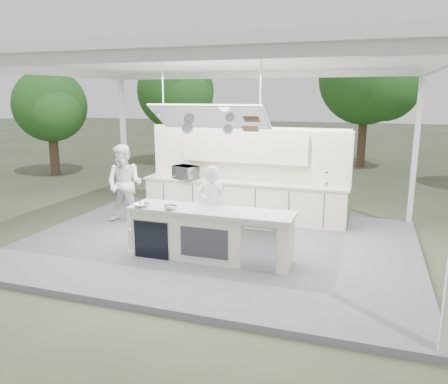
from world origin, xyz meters
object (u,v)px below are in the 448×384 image
(demo_island, at_px, (210,234))
(back_counter, at_px, (243,200))
(head_chef, at_px, (212,209))
(sous_chef, at_px, (125,184))

(demo_island, xyz_separation_m, back_counter, (-0.18, 2.81, 0.00))
(demo_island, distance_m, head_chef, 0.54)
(back_counter, xyz_separation_m, head_chef, (0.09, -2.43, 0.38))
(demo_island, height_order, head_chef, head_chef)
(back_counter, distance_m, sous_chef, 2.88)
(demo_island, relative_size, head_chef, 1.81)
(back_counter, bearing_deg, sous_chef, -154.72)
(back_counter, distance_m, head_chef, 2.46)
(demo_island, bearing_deg, head_chef, 103.07)
(demo_island, relative_size, sous_chef, 1.66)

